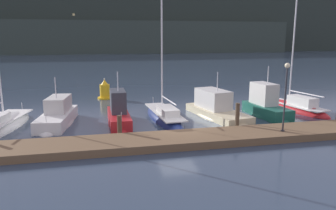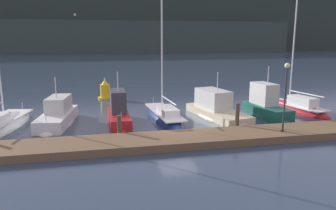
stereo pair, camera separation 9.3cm
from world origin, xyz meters
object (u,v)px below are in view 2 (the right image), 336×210
at_px(motorboat_berth_3, 119,117).
at_px(motorboat_berth_6, 266,110).
at_px(motorboat_berth_5, 216,112).
at_px(channel_buoy, 105,91).
at_px(sailboat_berth_1, 0,128).
at_px(sailboat_berth_4, 164,118).
at_px(motorboat_berth_2, 58,119).
at_px(dock_lamppost, 286,86).
at_px(sailboat_berth_7, 295,109).

xyz_separation_m(motorboat_berth_3, motorboat_berth_6, (11.58, -0.18, 0.06)).
bearing_deg(motorboat_berth_5, channel_buoy, 130.89).
relative_size(sailboat_berth_1, motorboat_berth_3, 2.13).
relative_size(motorboat_berth_3, motorboat_berth_5, 0.73).
bearing_deg(sailboat_berth_1, sailboat_berth_4, 0.94).
bearing_deg(channel_buoy, motorboat_berth_2, -111.41).
xyz_separation_m(sailboat_berth_1, sailboat_berth_4, (11.58, 0.19, 0.01)).
distance_m(sailboat_berth_4, motorboat_berth_6, 8.13).
xyz_separation_m(sailboat_berth_1, channel_buoy, (7.41, 9.88, 0.70)).
relative_size(channel_buoy, dock_lamppost, 0.49).
xyz_separation_m(sailboat_berth_4, motorboat_berth_5, (4.21, 0.02, 0.26)).
bearing_deg(sailboat_berth_4, dock_lamppost, -44.86).
xyz_separation_m(motorboat_berth_2, motorboat_berth_5, (12.03, -0.33, 0.01)).
xyz_separation_m(sailboat_berth_7, channel_buoy, (-15.78, 8.93, 0.65)).
bearing_deg(sailboat_berth_1, motorboat_berth_6, -1.46).
distance_m(sailboat_berth_4, sailboat_berth_7, 11.64).
bearing_deg(motorboat_berth_3, motorboat_berth_5, 3.95).
bearing_deg(sailboat_berth_1, channel_buoy, 53.11).
bearing_deg(sailboat_berth_7, motorboat_berth_5, -174.29).
height_order(motorboat_berth_5, sailboat_berth_7, sailboat_berth_7).
distance_m(sailboat_berth_1, motorboat_berth_5, 15.79).
relative_size(sailboat_berth_7, channel_buoy, 4.98).
xyz_separation_m(motorboat_berth_3, motorboat_berth_5, (7.70, 0.53, -0.09)).
distance_m(sailboat_berth_1, motorboat_berth_2, 3.80).
distance_m(sailboat_berth_4, motorboat_berth_5, 4.22).
height_order(sailboat_berth_4, channel_buoy, sailboat_berth_4).
bearing_deg(sailboat_berth_1, motorboat_berth_3, -2.27).
distance_m(motorboat_berth_2, sailboat_berth_7, 19.45).
xyz_separation_m(motorboat_berth_6, sailboat_berth_7, (3.52, 1.45, -0.37)).
distance_m(motorboat_berth_5, channel_buoy, 12.79).
xyz_separation_m(channel_buoy, dock_lamppost, (10.38, -15.88, 2.47)).
xyz_separation_m(motorboat_berth_3, dock_lamppost, (9.71, -5.68, 2.81)).
xyz_separation_m(motorboat_berth_2, channel_buoy, (3.66, 9.34, 0.43)).
distance_m(sailboat_berth_4, channel_buoy, 10.57).
xyz_separation_m(motorboat_berth_5, dock_lamppost, (2.01, -6.21, 2.89)).
distance_m(motorboat_berth_6, sailboat_berth_7, 3.83).
relative_size(sailboat_berth_4, motorboat_berth_6, 1.79).
height_order(motorboat_berth_5, dock_lamppost, dock_lamppost).
relative_size(motorboat_berth_5, dock_lamppost, 1.79).
distance_m(motorboat_berth_5, sailboat_berth_7, 7.45).
bearing_deg(motorboat_berth_5, motorboat_berth_3, -176.05).
bearing_deg(sailboat_berth_4, motorboat_berth_5, 0.29).
bearing_deg(sailboat_berth_1, motorboat_berth_5, 0.77).
relative_size(sailboat_berth_1, motorboat_berth_2, 1.81).
distance_m(motorboat_berth_2, sailboat_berth_4, 7.84).
bearing_deg(motorboat_berth_3, dock_lamppost, -30.33).
distance_m(sailboat_berth_1, motorboat_berth_6, 19.68).
bearing_deg(dock_lamppost, motorboat_berth_5, 107.95).
distance_m(channel_buoy, dock_lamppost, 19.13).
bearing_deg(motorboat_berth_2, sailboat_berth_1, -171.82).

